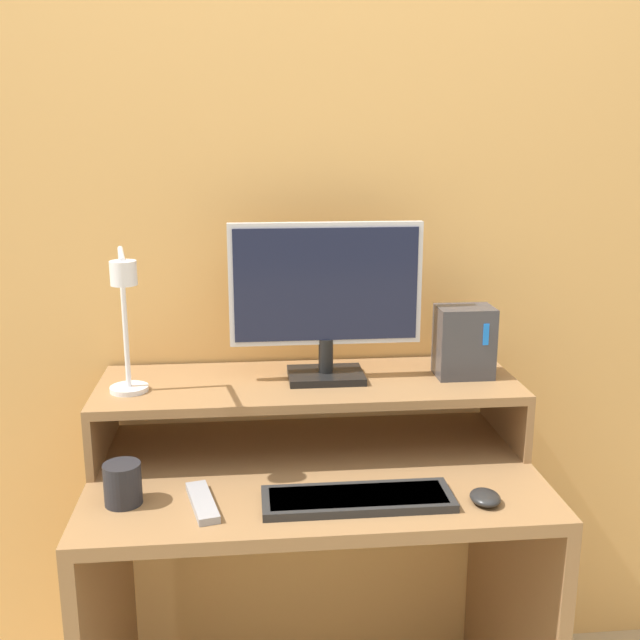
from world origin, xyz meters
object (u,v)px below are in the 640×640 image
(keyboard, at_px, (358,498))
(mouse, at_px, (485,497))
(desk_lamp, at_px, (125,317))
(mug, at_px, (123,484))
(remote_control, at_px, (202,502))
(router_dock, at_px, (464,342))
(monitor, at_px, (326,295))

(keyboard, distance_m, mouse, 0.27)
(desk_lamp, distance_m, mug, 0.36)
(mouse, height_order, remote_control, mouse)
(router_dock, height_order, mouse, router_dock)
(monitor, height_order, keyboard, monitor)
(keyboard, relative_size, mouse, 5.22)
(router_dock, relative_size, mouse, 2.30)
(keyboard, distance_m, mug, 0.49)
(monitor, xyz_separation_m, mug, (-0.46, -0.28, -0.33))
(keyboard, bearing_deg, remote_control, 176.58)
(desk_lamp, bearing_deg, remote_control, -47.62)
(router_dock, height_order, remote_control, router_dock)
(router_dock, distance_m, remote_control, 0.74)
(monitor, relative_size, desk_lamp, 1.35)
(router_dock, relative_size, remote_control, 1.00)
(desk_lamp, relative_size, mouse, 4.47)
(monitor, bearing_deg, mug, -148.03)
(desk_lamp, distance_m, keyboard, 0.63)
(desk_lamp, relative_size, router_dock, 1.94)
(monitor, distance_m, mouse, 0.59)
(mouse, bearing_deg, router_dock, 82.69)
(monitor, relative_size, keyboard, 1.16)
(keyboard, height_order, mouse, mouse)
(desk_lamp, height_order, router_dock, desk_lamp)
(router_dock, distance_m, mouse, 0.43)
(router_dock, xyz_separation_m, mouse, (-0.04, -0.35, -0.24))
(desk_lamp, relative_size, keyboard, 0.86)
(desk_lamp, height_order, mouse, desk_lamp)
(router_dock, distance_m, mug, 0.87)
(monitor, height_order, router_dock, monitor)
(mug, bearing_deg, remote_control, -9.34)
(keyboard, xyz_separation_m, remote_control, (-0.32, 0.02, -0.00))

